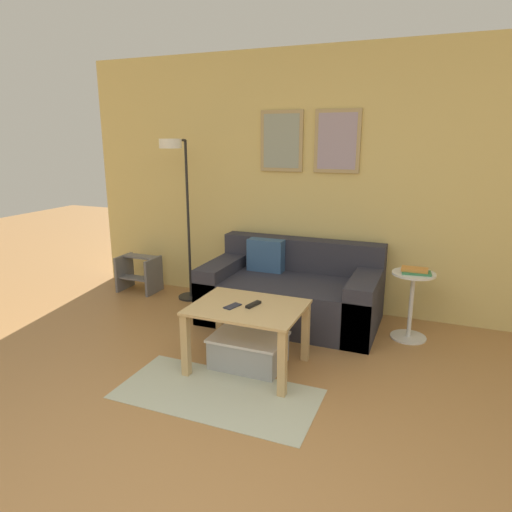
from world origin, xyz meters
TOP-DOWN VIEW (x-y plane):
  - wall_back at (-0.01, 3.25)m, footprint 5.60×0.09m
  - area_rug at (-0.36, 1.29)m, footprint 1.39×0.67m
  - couch at (-0.30, 2.76)m, footprint 1.63×0.91m
  - coffee_table at (-0.31, 1.72)m, footprint 0.82×0.64m
  - storage_bin at (-0.32, 1.76)m, footprint 0.55×0.41m
  - floor_lamp at (-1.51, 2.77)m, footprint 0.28×0.53m
  - side_table at (0.79, 2.74)m, footprint 0.36×0.36m
  - book_stack at (0.80, 2.73)m, footprint 0.25×0.16m
  - remote_control at (-0.28, 1.74)m, footprint 0.08×0.16m
  - cell_phone at (-0.41, 1.67)m, footprint 0.10×0.15m
  - step_stool at (-2.18, 2.91)m, footprint 0.44×0.32m

SIDE VIEW (x-z plane):
  - area_rug at x=-0.36m, z-range 0.00..0.01m
  - storage_bin at x=-0.32m, z-range 0.00..0.25m
  - step_stool at x=-2.18m, z-range 0.02..0.42m
  - couch at x=-0.30m, z-range -0.10..0.64m
  - side_table at x=0.79m, z-range 0.06..0.66m
  - coffee_table at x=-0.31m, z-range 0.15..0.65m
  - cell_phone at x=-0.41m, z-range 0.50..0.51m
  - remote_control at x=-0.28m, z-range 0.50..0.52m
  - book_stack at x=0.80m, z-range 0.60..0.64m
  - floor_lamp at x=-1.51m, z-range 0.31..2.02m
  - wall_back at x=-0.01m, z-range 0.01..2.56m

